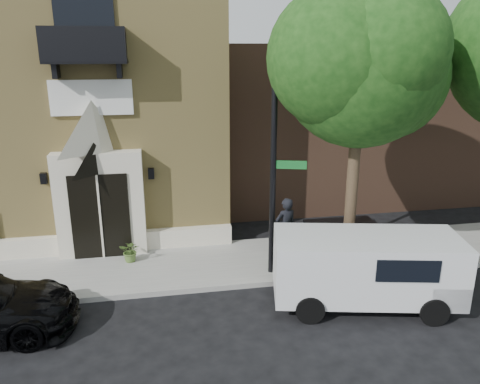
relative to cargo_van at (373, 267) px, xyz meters
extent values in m
plane|color=black|center=(-5.89, 1.36, -1.04)|extent=(120.00, 120.00, 0.00)
cube|color=gray|center=(-4.89, 2.86, -0.96)|extent=(42.00, 3.00, 0.15)
cube|color=tan|center=(-8.89, 9.36, 3.46)|extent=(12.00, 10.00, 9.00)
cube|color=beige|center=(-8.89, 4.24, -0.59)|extent=(12.00, 0.30, 0.60)
cube|color=beige|center=(-6.89, 4.11, 0.71)|extent=(2.60, 0.55, 3.20)
pyramid|color=beige|center=(-6.89, 4.11, 3.06)|extent=(2.60, 0.55, 1.50)
cube|color=black|center=(-6.89, 3.82, 0.41)|extent=(1.70, 0.06, 2.60)
cube|color=beige|center=(-6.89, 3.78, 0.41)|extent=(0.06, 0.04, 2.60)
cube|color=white|center=(-6.89, 4.30, 3.86)|extent=(2.30, 0.10, 1.00)
cube|color=black|center=(-6.89, 3.91, 4.86)|extent=(2.20, 0.90, 0.10)
cube|color=black|center=(-6.89, 3.48, 5.31)|extent=(2.20, 0.06, 0.90)
cube|color=black|center=(-7.94, 3.91, 5.31)|extent=(0.06, 0.90, 0.90)
cube|color=black|center=(-5.84, 3.91, 5.31)|extent=(0.06, 0.90, 0.90)
cube|color=black|center=(-6.89, 4.33, 6.06)|extent=(1.60, 0.08, 2.20)
cube|color=black|center=(-8.44, 4.24, 1.56)|extent=(0.18, 0.18, 0.32)
cube|color=black|center=(-5.34, 4.24, 1.56)|extent=(0.18, 0.18, 0.32)
cube|color=brown|center=(6.11, 10.36, 2.16)|extent=(18.00, 8.00, 6.40)
cylinder|color=#38281C|center=(0.11, 1.81, 1.21)|extent=(0.32, 0.32, 4.20)
sphere|color=#143B10|center=(0.11, 1.81, 4.78)|extent=(4.20, 4.20, 4.20)
sphere|color=#143B10|center=(0.91, 2.11, 4.48)|extent=(3.36, 3.36, 3.36)
sphere|color=#143B10|center=(-0.59, 1.61, 4.98)|extent=(3.57, 3.57, 3.57)
sphere|color=#143B10|center=(0.31, 1.11, 5.18)|extent=(3.15, 3.15, 3.15)
cube|color=silver|center=(-0.17, 0.04, 0.05)|extent=(4.80, 2.72, 1.54)
cube|color=silver|center=(1.60, -0.34, -0.40)|extent=(1.26, 1.96, 0.63)
cube|color=black|center=(1.96, -0.42, 0.32)|extent=(0.59, 1.56, 0.63)
cube|color=black|center=(0.35, -1.01, 0.37)|extent=(1.42, 0.34, 0.54)
cylinder|color=black|center=(-1.76, -0.50, -0.69)|extent=(0.72, 0.37, 0.69)
cylinder|color=black|center=(-1.40, 1.18, -0.69)|extent=(0.72, 0.37, 0.69)
cylinder|color=black|center=(1.07, -1.11, -0.69)|extent=(0.72, 0.37, 0.69)
cylinder|color=black|center=(1.43, 0.58, -0.69)|extent=(0.72, 0.37, 0.69)
cylinder|color=black|center=(-2.10, 1.96, 2.15)|extent=(0.16, 0.16, 6.08)
cube|color=#156327|center=(-1.66, 1.83, 2.26)|extent=(0.84, 0.27, 0.22)
cube|color=#156327|center=(-1.98, 2.40, 2.51)|extent=(0.27, 0.84, 0.22)
cylinder|color=#9F3210|center=(-0.50, 1.56, -0.85)|extent=(0.35, 0.35, 0.08)
cylinder|color=#9F3210|center=(-0.50, 1.56, -0.54)|extent=(0.26, 0.26, 0.54)
sphere|color=#9F3210|center=(-0.50, 1.56, -0.24)|extent=(0.26, 0.26, 0.26)
cylinder|color=#9F3210|center=(-0.50, 1.56, -0.49)|extent=(0.44, 0.12, 0.12)
cube|color=#103D1C|center=(-0.03, 1.92, -0.29)|extent=(1.95, 1.08, 1.19)
cube|color=black|center=(-0.03, 1.92, 0.36)|extent=(2.00, 1.14, 0.13)
imported|color=#537131|center=(-6.05, 3.35, -0.55)|extent=(0.73, 0.67, 0.67)
imported|color=black|center=(-1.46, 2.81, 0.05)|extent=(0.78, 0.62, 1.88)
camera|label=1|loc=(-5.14, -9.78, 5.23)|focal=35.00mm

